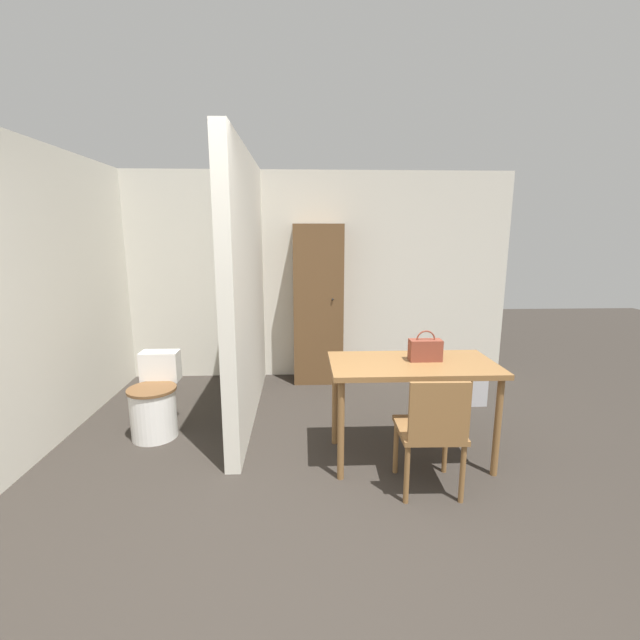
# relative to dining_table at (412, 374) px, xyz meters

# --- Properties ---
(ground_plane) EXTENTS (16.00, 16.00, 0.00)m
(ground_plane) POSITION_rel_dining_table_xyz_m (-0.87, -1.30, -0.71)
(ground_plane) COLOR #2D2823
(wall_back) EXTENTS (5.14, 0.12, 2.50)m
(wall_back) POSITION_rel_dining_table_xyz_m (-0.87, 2.17, 0.54)
(wall_back) COLOR beige
(wall_back) RESTS_ON ground_plane
(wall_left) EXTENTS (0.12, 4.41, 2.50)m
(wall_left) POSITION_rel_dining_table_xyz_m (-3.00, 0.40, 0.54)
(wall_left) COLOR beige
(wall_left) RESTS_ON ground_plane
(partition_wall) EXTENTS (0.12, 2.30, 2.50)m
(partition_wall) POSITION_rel_dining_table_xyz_m (-1.38, 0.96, 0.54)
(partition_wall) COLOR beige
(partition_wall) RESTS_ON ground_plane
(dining_table) EXTENTS (1.27, 0.66, 0.80)m
(dining_table) POSITION_rel_dining_table_xyz_m (0.00, 0.00, 0.00)
(dining_table) COLOR brown
(dining_table) RESTS_ON ground_plane
(wooden_chair) EXTENTS (0.44, 0.44, 0.85)m
(wooden_chair) POSITION_rel_dining_table_xyz_m (0.02, -0.47, -0.23)
(wooden_chair) COLOR brown
(wooden_chair) RESTS_ON ground_plane
(toilet) EXTENTS (0.41, 0.56, 0.71)m
(toilet) POSITION_rel_dining_table_xyz_m (-2.16, 0.51, -0.41)
(toilet) COLOR white
(toilet) RESTS_ON ground_plane
(handbag) EXTENTS (0.25, 0.11, 0.24)m
(handbag) POSITION_rel_dining_table_xyz_m (0.11, 0.04, 0.18)
(handbag) COLOR brown
(handbag) RESTS_ON dining_table
(wooden_cabinet) EXTENTS (0.58, 0.40, 1.88)m
(wooden_cabinet) POSITION_rel_dining_table_xyz_m (-0.65, 1.90, 0.23)
(wooden_cabinet) COLOR brown
(wooden_cabinet) RESTS_ON ground_plane
(space_heater) EXTENTS (0.28, 0.21, 0.41)m
(space_heater) POSITION_rel_dining_table_xyz_m (0.93, 1.09, -0.50)
(space_heater) COLOR #BCBCC1
(space_heater) RESTS_ON ground_plane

